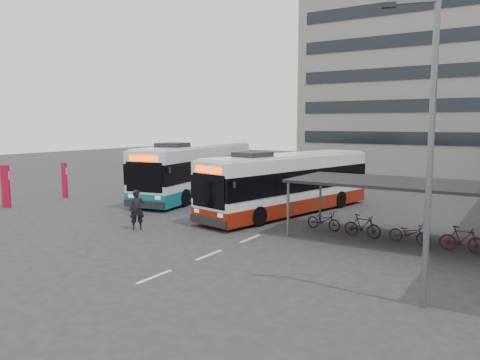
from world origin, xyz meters
The scene contains 11 objects.
ground centered at (0.00, 0.00, 0.00)m, with size 120.00×120.00×0.00m, color #28282B.
bike_shelter centered at (8.50, 3.00, 1.52)m, with size 10.00×4.00×2.54m.
office_block centered at (6.00, 36.00, 12.50)m, with size 30.00×15.00×25.00m, color gray.
road_markings centered at (2.50, -3.00, 0.01)m, with size 0.15×7.60×0.01m.
bus_main centered at (1.20, 6.26, 1.64)m, with size 5.07×12.18×3.52m.
bus_teal centered at (-6.90, 8.41, 1.75)m, with size 4.93×13.02×3.77m.
pedestrian centered at (-2.90, -1.32, 0.94)m, with size 0.68×0.45×1.88m, color black.
lamp_post centered at (10.28, -3.98, 4.65)m, with size 1.41×0.55×8.16m.
sign_totem_south centered at (-13.58, -1.30, 1.31)m, with size 0.53×0.32×2.53m.
sign_totem_mid centered at (-13.92, 3.03, 1.22)m, with size 0.51×0.20×2.36m.
sign_totem_north centered at (-12.08, 10.29, 1.37)m, with size 0.58×0.24×2.66m.
Camera 1 is at (12.73, -16.90, 4.94)m, focal length 35.00 mm.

